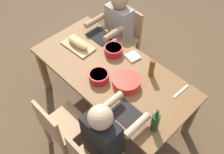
{
  "coord_description": "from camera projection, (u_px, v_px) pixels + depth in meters",
  "views": [
    {
      "loc": [
        -1.34,
        1.31,
        2.84
      ],
      "look_at": [
        0.0,
        0.0,
        0.63
      ],
      "focal_mm": 41.03,
      "sensor_mm": 36.0,
      "label": 1
    }
  ],
  "objects": [
    {
      "name": "carving_knife",
      "position": [
        181.0,
        91.0,
        2.62
      ],
      "size": [
        0.03,
        0.23,
        0.01
      ],
      "primitive_type": "cube",
      "rotation": [
        0.0,
        0.0,
        1.53
      ],
      "color": "silver",
      "rests_on": "dining_table"
    },
    {
      "name": "cutting_board",
      "position": [
        78.0,
        46.0,
        3.05
      ],
      "size": [
        0.41,
        0.24,
        0.02
      ],
      "primitive_type": "cube",
      "rotation": [
        0.0,
        0.0,
        0.05
      ],
      "color": "tan",
      "rests_on": "dining_table"
    },
    {
      "name": "wine_bottle",
      "position": [
        155.0,
        122.0,
        2.27
      ],
      "size": [
        0.08,
        0.08,
        0.29
      ],
      "color": "#193819",
      "rests_on": "dining_table"
    },
    {
      "name": "napkin_stack",
      "position": [
        133.0,
        57.0,
        2.94
      ],
      "size": [
        0.16,
        0.16,
        0.02
      ],
      "primitive_type": "cube",
      "rotation": [
        0.0,
        0.0,
        -0.18
      ],
      "color": "white",
      "rests_on": "dining_table"
    },
    {
      "name": "chair_near_right",
      "position": [
        126.0,
        34.0,
        3.6
      ],
      "size": [
        0.4,
        0.4,
        0.85
      ],
      "color": "#A87F56",
      "rests_on": "ground_plane"
    },
    {
      "name": "diner_far_left",
      "position": [
        105.0,
        137.0,
        2.34
      ],
      "size": [
        0.41,
        0.53,
        1.2
      ],
      "color": "#2D2D38",
      "rests_on": "ground_plane"
    },
    {
      "name": "placemat_near_right",
      "position": [
        100.0,
        36.0,
        3.18
      ],
      "size": [
        0.32,
        0.23,
        0.01
      ],
      "primitive_type": "cube",
      "color": "black",
      "rests_on": "dining_table"
    },
    {
      "name": "ground_plane",
      "position": [
        112.0,
        108.0,
        3.38
      ],
      "size": [
        8.0,
        8.0,
        0.0
      ],
      "primitive_type": "plane",
      "color": "brown"
    },
    {
      "name": "serving_bowl_pasta",
      "position": [
        99.0,
        76.0,
        2.69
      ],
      "size": [
        0.21,
        0.21,
        0.09
      ],
      "color": "#B21923",
      "rests_on": "dining_table"
    },
    {
      "name": "wine_glass",
      "position": [
        112.0,
        32.0,
        3.05
      ],
      "size": [
        0.08,
        0.08,
        0.17
      ],
      "color": "silver",
      "rests_on": "dining_table"
    },
    {
      "name": "diner_near_right",
      "position": [
        117.0,
        28.0,
        3.35
      ],
      "size": [
        0.41,
        0.53,
        1.2
      ],
      "color": "#2D2D38",
      "rests_on": "ground_plane"
    },
    {
      "name": "beer_bottle",
      "position": [
        152.0,
        68.0,
        2.69
      ],
      "size": [
        0.06,
        0.06,
        0.22
      ],
      "primitive_type": "cylinder",
      "color": "brown",
      "rests_on": "dining_table"
    },
    {
      "name": "placemat_far_left",
      "position": [
        128.0,
        115.0,
        2.44
      ],
      "size": [
        0.32,
        0.23,
        0.01
      ],
      "primitive_type": "cube",
      "color": "black",
      "rests_on": "dining_table"
    },
    {
      "name": "bread_loaf",
      "position": [
        78.0,
        43.0,
        3.01
      ],
      "size": [
        0.33,
        0.13,
        0.09
      ],
      "primitive_type": "ellipsoid",
      "rotation": [
        0.0,
        0.0,
        0.05
      ],
      "color": "tan",
      "rests_on": "cutting_board"
    },
    {
      "name": "serving_bowl_fruit",
      "position": [
        126.0,
        82.0,
        2.64
      ],
      "size": [
        0.29,
        0.29,
        0.1
      ],
      "color": "red",
      "rests_on": "dining_table"
    },
    {
      "name": "dining_table",
      "position": [
        112.0,
        75.0,
        2.88
      ],
      "size": [
        1.87,
        0.91,
        0.74
      ],
      "color": "brown",
      "rests_on": "ground_plane"
    },
    {
      "name": "serving_bowl_salad",
      "position": [
        113.0,
        50.0,
        2.95
      ],
      "size": [
        0.21,
        0.21,
        0.09
      ],
      "color": "#B21923",
      "rests_on": "dining_table"
    },
    {
      "name": "chair_far_center",
      "position": [
        59.0,
        126.0,
        2.66
      ],
      "size": [
        0.4,
        0.4,
        0.85
      ],
      "color": "#A87F56",
      "rests_on": "ground_plane"
    }
  ]
}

